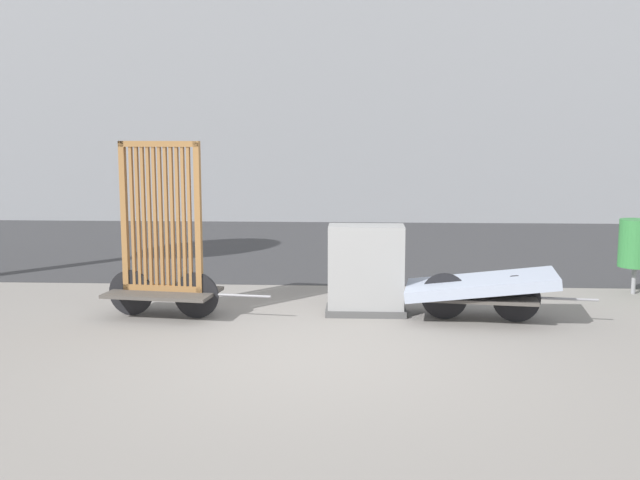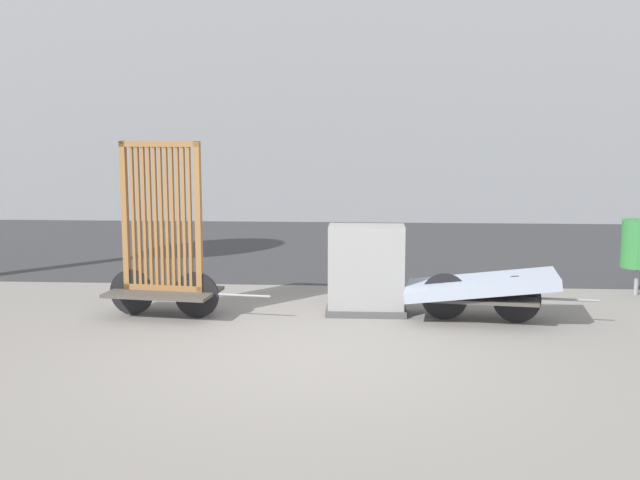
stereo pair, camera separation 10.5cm
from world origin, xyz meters
name	(u,v)px [view 1 (the left image)]	position (x,y,z in m)	size (l,w,h in m)	color
ground_plane	(312,356)	(0.00, 0.00, 0.00)	(60.00, 60.00, 0.00)	gray
road_strip	(335,245)	(0.00, 7.51, 0.00)	(56.00, 7.94, 0.01)	#38383A
building_facade	(342,17)	(0.00, 13.48, 5.33)	(48.00, 4.00, 10.67)	gray
bike_cart_with_bedframe	(163,256)	(-1.91, 1.57, 0.75)	(2.03, 0.95, 2.13)	#4C4742
bike_cart_with_mattress	(481,287)	(1.92, 1.57, 0.41)	(2.27, 1.13, 0.61)	#4C4742
utility_cabinet	(366,273)	(0.55, 1.84, 0.51)	(0.98, 0.52, 1.11)	#4C4C4C
trash_bin	(636,244)	(4.30, 3.19, 0.71)	(0.46, 0.46, 1.04)	gray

